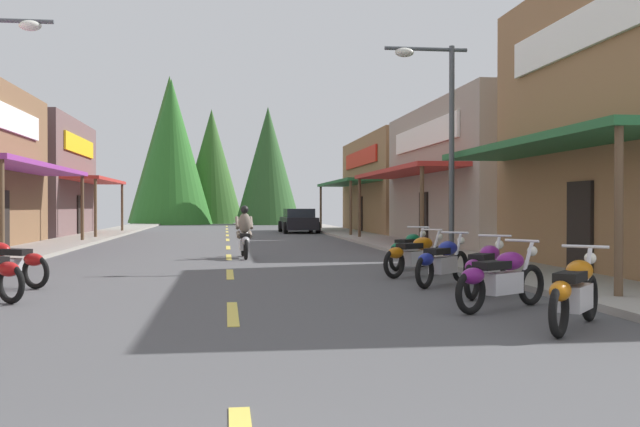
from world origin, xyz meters
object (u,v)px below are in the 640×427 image
at_px(parked_car_curbside, 299,221).
at_px(motorcycle_parked_right_3, 442,261).
at_px(motorcycle_parked_right_1, 501,277).
at_px(motorcycle_parked_right_5, 409,249).
at_px(motorcycle_parked_left_3, 7,262).
at_px(motorcycle_parked_right_0, 575,291).
at_px(motorcycle_parked_right_4, 416,254).
at_px(streetlamp_right, 438,121).
at_px(rider_cruising_lead, 244,236).
at_px(motorcycle_parked_right_2, 486,267).

bearing_deg(parked_car_curbside, motorcycle_parked_right_3, 178.62).
bearing_deg(motorcycle_parked_right_3, motorcycle_parked_right_1, -138.09).
relative_size(motorcycle_parked_right_5, motorcycle_parked_left_3, 0.90).
relative_size(motorcycle_parked_right_0, motorcycle_parked_right_5, 0.99).
bearing_deg(motorcycle_parked_right_5, motorcycle_parked_right_4, -149.73).
relative_size(motorcycle_parked_right_0, motorcycle_parked_right_3, 1.05).
bearing_deg(streetlamp_right, motorcycle_parked_right_1, -99.95).
xyz_separation_m(motorcycle_parked_right_4, rider_cruising_lead, (-3.61, 6.17, 0.17)).
distance_m(motorcycle_parked_left_3, rider_cruising_lead, 8.67).
bearing_deg(motorcycle_parked_right_0, motorcycle_parked_left_3, 95.59).
height_order(motorcycle_parked_right_2, motorcycle_parked_right_4, same).
relative_size(motorcycle_parked_right_2, motorcycle_parked_right_5, 1.03).
bearing_deg(motorcycle_parked_right_2, motorcycle_parked_right_4, 42.56).
xyz_separation_m(streetlamp_right, motorcycle_parked_left_3, (-9.62, -3.83, -3.28)).
relative_size(rider_cruising_lead, parked_car_curbside, 0.49).
relative_size(motorcycle_parked_right_1, motorcycle_parked_right_4, 1.02).
bearing_deg(motorcycle_parked_right_5, streetlamp_right, -10.54).
bearing_deg(motorcycle_parked_right_1, streetlamp_right, 47.02).
relative_size(streetlamp_right, motorcycle_parked_right_1, 3.09).
distance_m(motorcycle_parked_right_1, motorcycle_parked_right_2, 1.77).
distance_m(streetlamp_right, motorcycle_parked_right_4, 4.46).
distance_m(motorcycle_parked_right_4, motorcycle_parked_left_3, 8.38).
bearing_deg(motorcycle_parked_right_3, motorcycle_parked_right_0, -134.37).
bearing_deg(motorcycle_parked_right_5, motorcycle_parked_right_1, -143.39).
xyz_separation_m(motorcycle_parked_right_0, motorcycle_parked_right_3, (-0.15, 5.17, 0.00)).
bearing_deg(motorcycle_parked_right_1, motorcycle_parked_right_5, 53.63).
bearing_deg(motorcycle_parked_right_4, motorcycle_parked_right_5, 45.49).
distance_m(motorcycle_parked_right_2, motorcycle_parked_right_3, 1.68).
xyz_separation_m(motorcycle_parked_right_5, rider_cruising_lead, (-3.94, 4.26, 0.17)).
bearing_deg(streetlamp_right, motorcycle_parked_right_3, -105.53).
distance_m(motorcycle_parked_right_2, motorcycle_parked_right_5, 5.44).
distance_m(streetlamp_right, parked_car_curbside, 24.25).
relative_size(streetlamp_right, motorcycle_parked_right_2, 3.25).
distance_m(motorcycle_parked_right_4, rider_cruising_lead, 7.15).
bearing_deg(motorcycle_parked_right_0, rider_cruising_lead, 56.52).
height_order(motorcycle_parked_right_2, motorcycle_parked_left_3, same).
xyz_separation_m(motorcycle_parked_right_2, parked_car_curbside, (-0.24, 30.27, 0.20)).
distance_m(motorcycle_parked_right_1, motorcycle_parked_left_3, 9.20).
relative_size(motorcycle_parked_right_3, rider_cruising_lead, 0.75).
xyz_separation_m(streetlamp_right, motorcycle_parked_right_2, (-1.01, -6.25, -3.28)).
height_order(motorcycle_parked_right_1, rider_cruising_lead, rider_cruising_lead).
xyz_separation_m(motorcycle_parked_right_2, motorcycle_parked_right_5, (0.03, 5.44, 0.00)).
height_order(motorcycle_parked_right_3, parked_car_curbside, parked_car_curbside).
height_order(motorcycle_parked_right_1, motorcycle_parked_left_3, same).
xyz_separation_m(streetlamp_right, motorcycle_parked_right_5, (-0.98, -0.81, -3.28)).
height_order(motorcycle_parked_right_1, motorcycle_parked_right_2, same).
xyz_separation_m(motorcycle_parked_right_0, motorcycle_parked_left_3, (-8.49, 5.93, 0.00)).
distance_m(motorcycle_parked_right_0, motorcycle_parked_right_2, 3.52).
bearing_deg(parked_car_curbside, motorcycle_parked_right_2, 179.12).
xyz_separation_m(motorcycle_parked_right_5, parked_car_curbside, (-0.26, 24.83, 0.20)).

